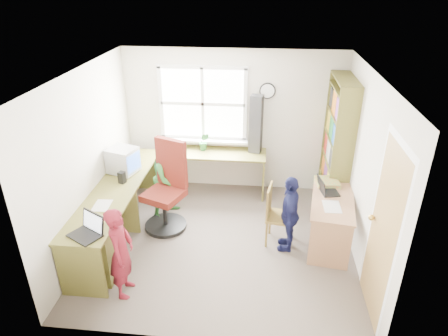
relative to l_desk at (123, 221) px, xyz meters
name	(u,v)px	position (x,y,z in m)	size (l,w,h in m)	color
room	(224,162)	(1.32, 0.38, 0.76)	(3.64, 3.44, 2.44)	#4F453E
l_desk	(123,221)	(0.00, 0.00, 0.00)	(2.38, 2.95, 0.75)	brown
right_desk	(331,211)	(2.80, 0.46, 0.05)	(0.71, 1.26, 0.69)	#9E714F
bookshelf	(337,149)	(2.96, 1.47, 0.55)	(0.30, 1.02, 2.10)	brown
swivel_chair	(167,191)	(0.46, 0.65, 0.12)	(0.81, 0.81, 1.34)	black
wooden_chair	(276,213)	(2.04, 0.38, 0.02)	(0.43, 0.43, 0.87)	olive
crt_monitor	(123,160)	(-0.23, 0.84, 0.49)	(0.48, 0.45, 0.39)	silver
laptop_left	(88,230)	(-0.12, -0.73, 0.35)	(0.46, 0.43, 0.25)	black
laptop_right	(326,189)	(2.72, 0.65, 0.29)	(0.32, 0.36, 0.22)	black
speaker_a	(122,177)	(-0.15, 0.52, 0.38)	(0.11, 0.11, 0.17)	black
speaker_b	(133,161)	(-0.16, 1.08, 0.38)	(0.09, 0.09, 0.16)	black
cd_tower	(256,124)	(1.70, 1.81, 0.78)	(0.23, 0.21, 0.97)	black
game_box	(327,182)	(2.77, 0.89, 0.27)	(0.35, 0.35, 0.06)	red
paper_a	(102,205)	(-0.21, -0.11, 0.30)	(0.22, 0.30, 0.00)	#BBB5B0
paper_b	(332,207)	(2.76, 0.26, 0.24)	(0.23, 0.32, 0.00)	#BBB5B0
potted_plant	(204,141)	(0.84, 1.78, 0.45)	(0.17, 0.14, 0.31)	#2F753E
person_red	(121,253)	(0.26, -0.80, 0.12)	(0.42, 0.28, 1.15)	maroon
person_green	(169,178)	(0.41, 0.96, 0.18)	(0.61, 0.48, 1.26)	#30772F
person_navy	(290,214)	(2.22, 0.26, 0.09)	(0.65, 0.27, 1.10)	#151741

